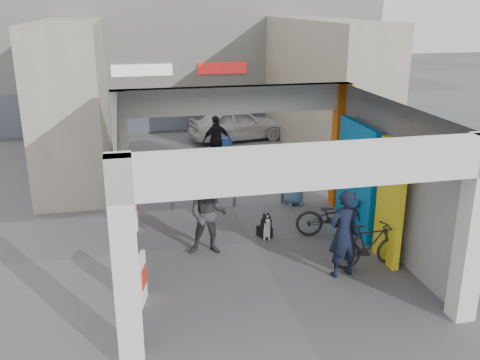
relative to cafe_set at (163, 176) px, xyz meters
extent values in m
plane|color=#535358|center=(1.80, -4.77, -0.30)|extent=(90.00, 90.00, 0.00)
cube|color=silver|center=(-1.20, -8.77, 1.45)|extent=(0.40, 0.40, 3.50)
cube|color=silver|center=(-1.20, -2.77, 1.45)|extent=(0.40, 0.40, 3.50)
cube|color=silver|center=(4.80, -8.77, 1.45)|extent=(0.40, 0.40, 3.50)
cube|color=#D55E0C|center=(4.80, -2.77, 1.45)|extent=(0.40, 0.40, 3.50)
plane|color=beige|center=(-1.20, -5.77, 1.45)|extent=(0.00, 6.40, 6.40)
plane|color=#97969B|center=(4.80, -5.77, 1.45)|extent=(0.00, 6.40, 6.40)
cube|color=blue|center=(4.50, -4.57, 1.10)|extent=(0.15, 2.00, 2.80)
cube|color=yellow|center=(4.50, -6.37, 1.10)|extent=(0.15, 1.00, 2.80)
plane|color=#B7B8B3|center=(1.80, -5.77, 3.20)|extent=(6.40, 6.40, 0.00)
cube|color=silver|center=(1.80, -2.72, 2.85)|extent=(6.40, 0.30, 0.70)
cube|color=silver|center=(1.80, -8.82, 2.85)|extent=(6.40, 0.30, 0.70)
cube|color=silver|center=(1.80, -2.55, 2.80)|extent=(4.20, 0.05, 0.55)
cube|color=silver|center=(1.80, 9.23, 3.70)|extent=(18.00, 4.00, 8.00)
cube|color=#515966|center=(1.80, 7.18, 0.70)|extent=(16.20, 0.06, 1.80)
cube|color=white|center=(-0.20, 7.19, 2.50)|extent=(2.60, 0.06, 0.50)
cube|color=red|center=(3.30, 7.19, 2.50)|extent=(2.20, 0.06, 0.50)
cube|color=#A8A18B|center=(-2.70, 2.73, 2.20)|extent=(2.00, 9.00, 5.00)
cube|color=#A8A18B|center=(6.30, 2.73, 2.20)|extent=(2.00, 9.00, 5.00)
cylinder|color=gray|center=(0.09, -2.18, 0.14)|extent=(0.09, 0.09, 0.87)
cylinder|color=gray|center=(1.85, -2.32, 0.16)|extent=(0.09, 0.09, 0.92)
cylinder|color=gray|center=(3.28, -2.31, 0.11)|extent=(0.09, 0.09, 0.83)
cube|color=silver|center=(-0.95, -7.00, 0.20)|extent=(0.21, 0.55, 1.00)
cube|color=red|center=(-0.91, -7.00, 0.25)|extent=(0.13, 0.38, 0.40)
cube|color=silver|center=(-0.95, -3.27, 0.20)|extent=(0.11, 0.55, 1.00)
cube|color=red|center=(-0.91, -3.27, 0.25)|extent=(0.06, 0.39, 0.40)
cylinder|color=#99999D|center=(0.11, -0.27, 0.04)|extent=(0.06, 0.06, 0.68)
cylinder|color=#99999D|center=(0.11, -0.27, -0.29)|extent=(0.42, 0.42, 0.02)
cylinder|color=#99999D|center=(0.11, -0.27, 0.38)|extent=(0.66, 0.66, 0.05)
cube|color=#99999D|center=(-0.46, -0.46, -0.09)|extent=(0.36, 0.36, 0.43)
cube|color=#99999D|center=(-0.46, -0.29, 0.34)|extent=(0.36, 0.05, 0.43)
cube|color=#99999D|center=(0.59, 0.21, -0.09)|extent=(0.36, 0.36, 0.43)
cube|color=#99999D|center=(0.59, 0.38, 0.34)|extent=(0.36, 0.05, 0.43)
cube|color=#99999D|center=(-0.17, 0.30, -0.09)|extent=(0.36, 0.36, 0.43)
cube|color=#99999D|center=(-0.17, 0.47, 0.34)|extent=(0.36, 0.05, 0.43)
cube|color=black|center=(-0.09, 1.49, -0.17)|extent=(1.06, 0.53, 0.26)
cube|color=#1B6028|center=(-0.09, 1.36, -0.04)|extent=(0.88, 0.31, 0.16)
cube|color=#1B6028|center=(-0.09, 1.49, 0.14)|extent=(0.88, 0.31, 0.16)
cube|color=#1B6028|center=(-0.09, 1.63, 0.32)|extent=(0.88, 0.31, 0.16)
cube|color=#1B6028|center=(2.74, 3.56, -0.16)|extent=(0.51, 0.43, 0.28)
cube|color=navy|center=(2.74, 3.56, 0.12)|extent=(0.51, 0.43, 0.28)
cube|color=black|center=(2.16, -4.52, -0.17)|extent=(0.26, 0.35, 0.26)
cube|color=black|center=(2.16, -4.67, 0.02)|extent=(0.21, 0.17, 0.39)
cube|color=silver|center=(2.16, -4.76, -0.02)|extent=(0.16, 0.03, 0.37)
cylinder|color=silver|center=(2.10, -4.74, -0.15)|extent=(0.05, 0.05, 0.30)
cylinder|color=silver|center=(2.22, -4.74, -0.15)|extent=(0.05, 0.05, 0.30)
sphere|color=black|center=(2.16, -4.69, 0.26)|extent=(0.21, 0.21, 0.21)
cube|color=silver|center=(2.16, -4.80, 0.24)|extent=(0.09, 0.13, 0.07)
cone|color=black|center=(2.11, -4.64, 0.36)|extent=(0.08, 0.08, 0.09)
cone|color=black|center=(2.22, -4.64, 0.36)|extent=(0.08, 0.08, 0.09)
imported|color=black|center=(3.26, -6.79, 0.67)|extent=(0.78, 0.59, 1.93)
imported|color=#363638|center=(0.66, -5.13, 0.66)|extent=(1.06, 0.90, 1.92)
imported|color=teal|center=(3.59, -2.49, 0.55)|extent=(0.87, 0.61, 1.70)
imported|color=black|center=(2.07, 1.82, 0.60)|extent=(1.12, 0.65, 1.80)
imported|color=black|center=(3.90, -4.87, 0.22)|extent=(2.09, 1.15, 1.04)
imported|color=black|center=(4.00, -6.56, 0.21)|extent=(1.73, 0.55, 1.03)
imported|color=silver|center=(3.58, 5.28, 0.40)|extent=(4.29, 2.24, 1.39)
camera|label=1|loc=(-1.06, -16.35, 5.28)|focal=40.00mm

